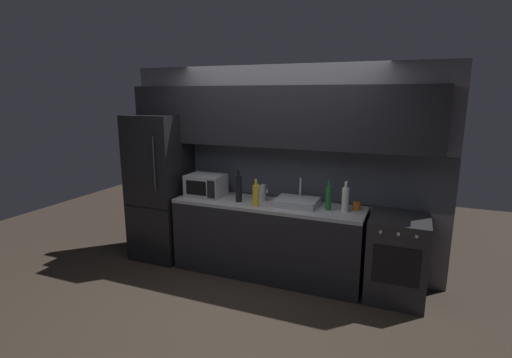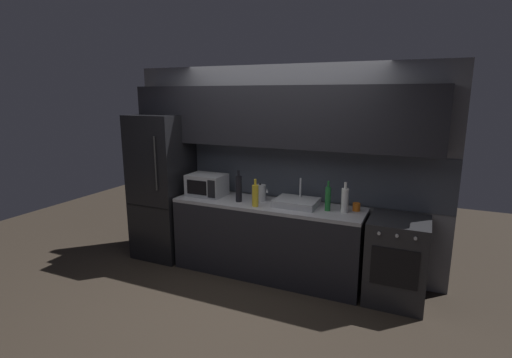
# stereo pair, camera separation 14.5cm
# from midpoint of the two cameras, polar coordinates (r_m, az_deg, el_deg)

# --- Properties ---
(ground_plane) EXTENTS (10.00, 10.00, 0.00)m
(ground_plane) POSITION_cam_midpoint_polar(r_m,az_deg,el_deg) (4.16, -4.11, -18.81)
(ground_plane) COLOR #2D261E
(back_wall) EXTENTS (4.01, 0.44, 2.50)m
(back_wall) POSITION_cam_midpoint_polar(r_m,az_deg,el_deg) (4.70, 2.16, 5.01)
(back_wall) COLOR slate
(back_wall) RESTS_ON ground
(counter_run) EXTENTS (2.27, 0.60, 0.90)m
(counter_run) POSITION_cam_midpoint_polar(r_m,az_deg,el_deg) (4.70, 0.76, -8.85)
(counter_run) COLOR black
(counter_run) RESTS_ON ground
(refrigerator) EXTENTS (0.68, 0.69, 1.90)m
(refrigerator) POSITION_cam_midpoint_polar(r_m,az_deg,el_deg) (5.27, -14.70, -1.20)
(refrigerator) COLOR black
(refrigerator) RESTS_ON ground
(oven_range) EXTENTS (0.60, 0.62, 0.90)m
(oven_range) POSITION_cam_midpoint_polar(r_m,az_deg,el_deg) (4.41, 19.20, -11.02)
(oven_range) COLOR #232326
(oven_range) RESTS_ON ground
(microwave) EXTENTS (0.46, 0.35, 0.27)m
(microwave) POSITION_cam_midpoint_polar(r_m,az_deg,el_deg) (4.90, -8.25, -0.92)
(microwave) COLOR #A8AAAF
(microwave) RESTS_ON counter_run
(sink_basin) EXTENTS (0.48, 0.38, 0.30)m
(sink_basin) POSITION_cam_midpoint_polar(r_m,az_deg,el_deg) (4.46, 5.12, -3.41)
(sink_basin) COLOR #ADAFB5
(sink_basin) RESTS_ON counter_run
(kettle) EXTENTS (0.17, 0.14, 0.22)m
(kettle) POSITION_cam_midpoint_polar(r_m,az_deg,el_deg) (4.63, -0.30, -2.04)
(kettle) COLOR #B7BABF
(kettle) RESTS_ON counter_run
(wine_bottle_dark) EXTENTS (0.07, 0.07, 0.38)m
(wine_bottle_dark) POSITION_cam_midpoint_polar(r_m,az_deg,el_deg) (4.58, -3.48, -1.42)
(wine_bottle_dark) COLOR black
(wine_bottle_dark) RESTS_ON counter_run
(wine_bottle_white) EXTENTS (0.08, 0.08, 0.33)m
(wine_bottle_white) POSITION_cam_midpoint_polar(r_m,az_deg,el_deg) (4.29, 12.12, -2.93)
(wine_bottle_white) COLOR silver
(wine_bottle_white) RESTS_ON counter_run
(wine_bottle_yellow) EXTENTS (0.08, 0.08, 0.32)m
(wine_bottle_yellow) POSITION_cam_midpoint_polar(r_m,az_deg,el_deg) (4.39, -0.98, -2.42)
(wine_bottle_yellow) COLOR gold
(wine_bottle_yellow) RESTS_ON counter_run
(wine_bottle_green) EXTENTS (0.06, 0.06, 0.33)m
(wine_bottle_green) POSITION_cam_midpoint_polar(r_m,az_deg,el_deg) (4.31, 9.70, -2.77)
(wine_bottle_green) COLOR #1E6B2D
(wine_bottle_green) RESTS_ON counter_run
(mug_orange) EXTENTS (0.08, 0.08, 0.09)m
(mug_orange) POSITION_cam_midpoint_polar(r_m,az_deg,el_deg) (4.40, 13.71, -3.90)
(mug_orange) COLOR orange
(mug_orange) RESTS_ON counter_run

